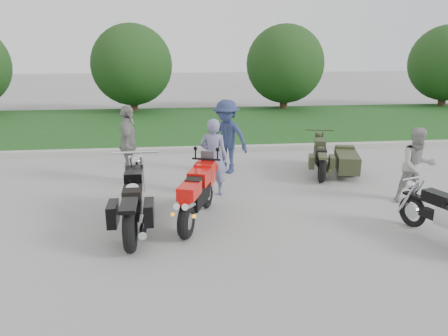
{
  "coord_description": "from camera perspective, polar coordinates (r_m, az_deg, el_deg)",
  "views": [
    {
      "loc": [
        -1.07,
        -6.83,
        3.24
      ],
      "look_at": [
        -0.17,
        1.46,
        0.8
      ],
      "focal_mm": 35.0,
      "sensor_mm": 36.0,
      "label": 1
    }
  ],
  "objects": [
    {
      "name": "curb",
      "position": [
        13.26,
        -1.42,
        2.49
      ],
      "size": [
        60.0,
        0.3,
        0.15
      ],
      "primitive_type": "cube",
      "color": "#A4A29B",
      "rests_on": "ground"
    },
    {
      "name": "ground",
      "position": [
        7.63,
        2.46,
        -8.83
      ],
      "size": [
        80.0,
        80.0,
        0.0
      ],
      "primitive_type": "plane",
      "color": "#9E9E98",
      "rests_on": "ground"
    },
    {
      "name": "grass_strip",
      "position": [
        17.31,
        -2.6,
        5.74
      ],
      "size": [
        60.0,
        8.0,
        0.14
      ],
      "primitive_type": "cube",
      "color": "#285C1F",
      "rests_on": "ground"
    },
    {
      "name": "tree_mid_right",
      "position": [
        20.98,
        7.97,
        13.31
      ],
      "size": [
        3.6,
        3.6,
        4.0
      ],
      "color": "#3F2B1C",
      "rests_on": "ground"
    },
    {
      "name": "person_grey",
      "position": [
        9.73,
        23.9,
        0.26
      ],
      "size": [
        0.8,
        0.64,
        1.57
      ],
      "primitive_type": "imported",
      "rotation": [
        0.0,
        0.0,
        -0.06
      ],
      "color": "#979893",
      "rests_on": "ground"
    },
    {
      "name": "sportbike_red",
      "position": [
        7.95,
        -3.58,
        -3.29
      ],
      "size": [
        0.84,
        2.02,
        0.98
      ],
      "rotation": [
        0.0,
        0.0,
        -0.32
      ],
      "color": "black",
      "rests_on": "ground"
    },
    {
      "name": "cruiser_left",
      "position": [
        7.8,
        -11.67,
        -4.56
      ],
      "size": [
        0.44,
        2.59,
        1.0
      ],
      "rotation": [
        0.0,
        0.0,
        0.01
      ],
      "color": "black",
      "rests_on": "ground"
    },
    {
      "name": "tree_mid_left",
      "position": [
        20.45,
        -11.96,
        13.04
      ],
      "size": [
        3.6,
        3.6,
        4.0
      ],
      "color": "#3F2B1C",
      "rests_on": "ground"
    },
    {
      "name": "person_denim",
      "position": [
        10.95,
        0.31,
        4.11
      ],
      "size": [
        1.37,
        1.26,
        1.85
      ],
      "primitive_type": "imported",
      "rotation": [
        0.0,
        0.0,
        -0.64
      ],
      "color": "navy",
      "rests_on": "ground"
    },
    {
      "name": "tree_far_right",
      "position": [
        24.19,
        27.12,
        12.1
      ],
      "size": [
        3.6,
        3.6,
        4.0
      ],
      "color": "#3F2B1C",
      "rests_on": "ground"
    },
    {
      "name": "person_back",
      "position": [
        10.38,
        -12.35,
        2.99
      ],
      "size": [
        0.53,
        1.11,
        1.83
      ],
      "primitive_type": "imported",
      "rotation": [
        0.0,
        0.0,
        1.65
      ],
      "color": "gray",
      "rests_on": "ground"
    },
    {
      "name": "cruiser_sidecar",
      "position": [
        11.19,
        14.39,
        1.0
      ],
      "size": [
        1.35,
        2.1,
        0.82
      ],
      "rotation": [
        0.0,
        0.0,
        -0.25
      ],
      "color": "black",
      "rests_on": "ground"
    },
    {
      "name": "person_stripe",
      "position": [
        9.39,
        -1.37,
        1.47
      ],
      "size": [
        0.71,
        0.59,
        1.67
      ],
      "primitive_type": "imported",
      "rotation": [
        0.0,
        0.0,
        2.78
      ],
      "color": "slate",
      "rests_on": "ground"
    }
  ]
}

